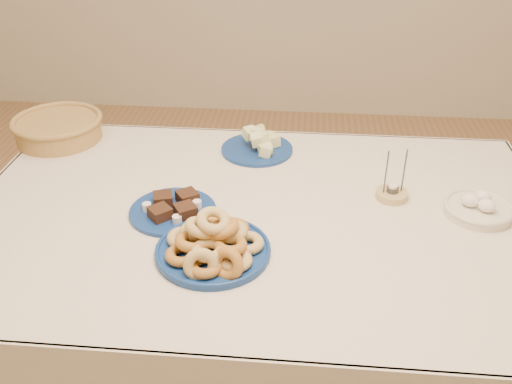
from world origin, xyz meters
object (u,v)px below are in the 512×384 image
(candle_holder, at_px, (392,194))
(egg_bowl, at_px, (478,208))
(donut_platter, at_px, (213,245))
(dining_table, at_px, (258,242))
(melon_plate, at_px, (259,145))
(wicker_basket, at_px, (58,127))
(brownie_plate, at_px, (173,209))

(candle_holder, xyz_separation_m, egg_bowl, (0.24, -0.07, 0.01))
(egg_bowl, bearing_deg, donut_platter, -160.19)
(dining_table, xyz_separation_m, candle_holder, (0.39, 0.12, 0.12))
(melon_plate, height_order, egg_bowl, melon_plate)
(dining_table, height_order, egg_bowl, egg_bowl)
(donut_platter, xyz_separation_m, egg_bowl, (0.73, 0.26, -0.01))
(donut_platter, xyz_separation_m, wicker_basket, (-0.66, 0.63, 0.01))
(brownie_plate, height_order, wicker_basket, wicker_basket)
(egg_bowl, bearing_deg, brownie_plate, -175.05)
(donut_platter, relative_size, egg_bowl, 1.23)
(wicker_basket, distance_m, candle_holder, 1.19)
(candle_holder, height_order, egg_bowl, candle_holder)
(brownie_plate, relative_size, egg_bowl, 1.32)
(brownie_plate, xyz_separation_m, egg_bowl, (0.87, 0.08, 0.01))
(dining_table, xyz_separation_m, wicker_basket, (-0.75, 0.42, 0.15))
(melon_plate, distance_m, egg_bowl, 0.74)
(candle_holder, bearing_deg, brownie_plate, -167.43)
(melon_plate, relative_size, brownie_plate, 0.86)
(brownie_plate, relative_size, candle_holder, 2.04)
(dining_table, relative_size, wicker_basket, 5.00)
(brownie_plate, height_order, egg_bowl, egg_bowl)
(dining_table, height_order, wicker_basket, wicker_basket)
(wicker_basket, bearing_deg, brownie_plate, -40.83)
(melon_plate, xyz_separation_m, wicker_basket, (-0.73, 0.03, 0.02))
(wicker_basket, distance_m, egg_bowl, 1.43)
(dining_table, distance_m, donut_platter, 0.27)
(melon_plate, bearing_deg, candle_holder, -32.66)
(donut_platter, height_order, wicker_basket, donut_platter)
(donut_platter, relative_size, wicker_basket, 0.90)
(donut_platter, bearing_deg, egg_bowl, 19.81)
(wicker_basket, xyz_separation_m, candle_holder, (1.15, -0.30, -0.03))
(candle_holder, relative_size, egg_bowl, 0.64)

